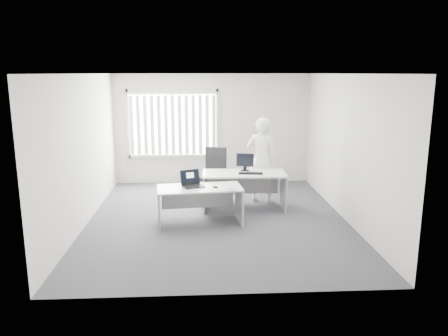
{
  "coord_description": "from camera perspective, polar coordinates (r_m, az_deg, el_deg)",
  "views": [
    {
      "loc": [
        -0.34,
        -8.18,
        2.81
      ],
      "look_at": [
        0.14,
        0.15,
        0.99
      ],
      "focal_mm": 35.0,
      "sensor_mm": 36.0,
      "label": 1
    }
  ],
  "objects": [
    {
      "name": "blinds",
      "position": [
        11.17,
        -6.68,
        5.58
      ],
      "size": [
        2.2,
        0.1,
        1.5
      ],
      "primitive_type": null,
      "color": "white",
      "rests_on": "wall_back"
    },
    {
      "name": "mouse",
      "position": [
        8.14,
        -1.16,
        -2.45
      ],
      "size": [
        0.09,
        0.11,
        0.04
      ],
      "primitive_type": null,
      "rotation": [
        0.0,
        0.0,
        0.4
      ],
      "color": "#A7A7A9",
      "rests_on": "paper_sheet"
    },
    {
      "name": "keyboard",
      "position": [
        8.99,
        3.5,
        -0.69
      ],
      "size": [
        0.51,
        0.22,
        0.02
      ],
      "primitive_type": "cube",
      "rotation": [
        0.0,
        0.0,
        -0.12
      ],
      "color": "black",
      "rests_on": "desk_far"
    },
    {
      "name": "person",
      "position": [
        9.59,
        4.99,
        1.03
      ],
      "size": [
        0.8,
        0.66,
        1.89
      ],
      "primitive_type": "imported",
      "rotation": [
        0.0,
        0.0,
        2.8
      ],
      "color": "silver",
      "rests_on": "ground"
    },
    {
      "name": "wall_left",
      "position": [
        8.58,
        -17.85,
        2.23
      ],
      "size": [
        0.02,
        6.0,
        2.8
      ],
      "primitive_type": "cube",
      "color": "beige",
      "rests_on": "ground"
    },
    {
      "name": "window",
      "position": [
        11.23,
        -6.67,
        5.77
      ],
      "size": [
        2.32,
        0.06,
        1.76
      ],
      "primitive_type": "cube",
      "color": "#B9B9B4",
      "rests_on": "wall_back"
    },
    {
      "name": "wall_right",
      "position": [
        8.77,
        15.67,
        2.58
      ],
      "size": [
        0.02,
        6.0,
        2.8
      ],
      "primitive_type": "cube",
      "color": "beige",
      "rests_on": "ground"
    },
    {
      "name": "monitor",
      "position": [
        9.24,
        2.76,
        0.78
      ],
      "size": [
        0.39,
        0.21,
        0.37
      ],
      "primitive_type": null,
      "rotation": [
        0.0,
        0.0,
        -0.28
      ],
      "color": "black",
      "rests_on": "desk_far"
    },
    {
      "name": "ground",
      "position": [
        8.65,
        -0.87,
        -6.66
      ],
      "size": [
        6.0,
        6.0,
        0.0
      ],
      "primitive_type": "plane",
      "color": "#45454B",
      "rests_on": "ground"
    },
    {
      "name": "wall_back",
      "position": [
        11.27,
        -1.54,
        5.1
      ],
      "size": [
        5.0,
        0.02,
        2.8
      ],
      "primitive_type": "cube",
      "color": "beige",
      "rests_on": "ground"
    },
    {
      "name": "paper_sheet",
      "position": [
        8.11,
        -0.94,
        -2.66
      ],
      "size": [
        0.36,
        0.33,
        0.0
      ],
      "primitive_type": "cube",
      "rotation": [
        0.0,
        0.0,
        0.53
      ],
      "color": "white",
      "rests_on": "desk_near"
    },
    {
      "name": "office_chair",
      "position": [
        9.89,
        -1.35,
        -2.03
      ],
      "size": [
        0.85,
        0.85,
        1.17
      ],
      "rotation": [
        0.0,
        0.0,
        -0.34
      ],
      "color": "black",
      "rests_on": "ground"
    },
    {
      "name": "desk_near",
      "position": [
        8.25,
        -3.2,
        -3.87
      ],
      "size": [
        1.64,
        0.9,
        0.72
      ],
      "rotation": [
        0.0,
        0.0,
        0.11
      ],
      "color": "silver",
      "rests_on": "ground"
    },
    {
      "name": "laptop",
      "position": [
        8.19,
        -4.04,
        -1.47
      ],
      "size": [
        0.49,
        0.46,
        0.3
      ],
      "primitive_type": null,
      "rotation": [
        0.0,
        0.0,
        0.39
      ],
      "color": "black",
      "rests_on": "desk_near"
    },
    {
      "name": "booklet",
      "position": [
        8.01,
        1.0,
        -2.83
      ],
      "size": [
        0.16,
        0.2,
        0.01
      ],
      "primitive_type": "cube",
      "rotation": [
        0.0,
        0.0,
        0.11
      ],
      "color": "white",
      "rests_on": "desk_near"
    },
    {
      "name": "desk_far",
      "position": [
        9.14,
        2.62,
        -1.95
      ],
      "size": [
        1.74,
        0.85,
        0.78
      ],
      "rotation": [
        0.0,
        0.0,
        -0.03
      ],
      "color": "silver",
      "rests_on": "ground"
    },
    {
      "name": "wall_front",
      "position": [
        5.38,
        0.43,
        -2.93
      ],
      "size": [
        5.0,
        0.02,
        2.8
      ],
      "primitive_type": "cube",
      "color": "beige",
      "rests_on": "ground"
    },
    {
      "name": "ceiling",
      "position": [
        8.18,
        -0.93,
        12.22
      ],
      "size": [
        5.0,
        6.0,
        0.02
      ],
      "primitive_type": "cube",
      "color": "silver",
      "rests_on": "wall_back"
    }
  ]
}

